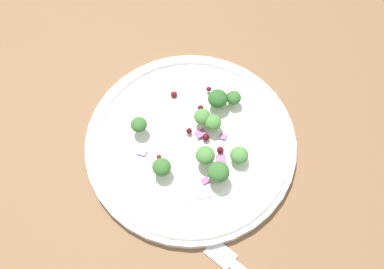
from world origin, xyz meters
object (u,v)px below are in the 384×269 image
object	(u,v)px
broccoli_floret_0	(162,167)
broccoli_floret_2	(238,157)
broccoli_floret_1	(234,98)
plate	(192,141)

from	to	relation	value
broccoli_floret_0	broccoli_floret_2	xyz separation A→B (cm)	(5.29, -8.51, -0.45)
broccoli_floret_2	broccoli_floret_1	bearing A→B (deg)	24.67
plate	broccoli_floret_2	world-z (taller)	broccoli_floret_2
broccoli_floret_0	broccoli_floret_2	world-z (taller)	broccoli_floret_0
broccoli_floret_0	broccoli_floret_2	bearing A→B (deg)	-58.15
broccoli_floret_0	plate	bearing A→B (deg)	-15.66
broccoli_floret_1	broccoli_floret_0	bearing A→B (deg)	160.22
broccoli_floret_0	broccoli_floret_1	xyz separation A→B (cm)	(13.36, -4.81, -0.32)
broccoli_floret_0	broccoli_floret_1	world-z (taller)	broccoli_floret_0
plate	broccoli_floret_1	bearing A→B (deg)	-23.01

